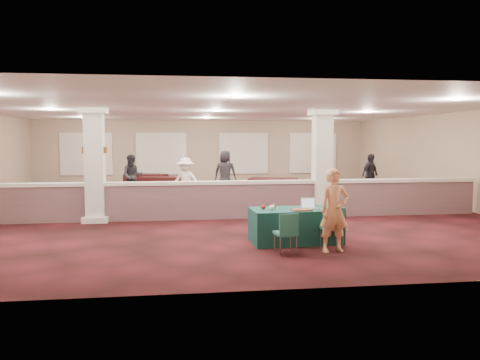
{
  "coord_description": "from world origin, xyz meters",
  "views": [
    {
      "loc": [
        -1.22,
        -14.84,
        2.3
      ],
      "look_at": [
        0.49,
        -2.0,
        1.17
      ],
      "focal_mm": 35.0,
      "sensor_mm": 36.0,
      "label": 1
    }
  ],
  "objects": [
    {
      "name": "laptop_screen",
      "position": [
        1.67,
        -4.72,
        0.89
      ],
      "size": [
        0.34,
        0.03,
        0.23
      ],
      "primitive_type": "cube",
      "rotation": [
        0.0,
        0.0,
        0.05
      ],
      "color": "#B9BABE",
      "rests_on": "near_table"
    },
    {
      "name": "screen_glow",
      "position": [
        1.67,
        -4.72,
        0.87
      ],
      "size": [
        0.31,
        0.02,
        0.2
      ],
      "primitive_type": "cube",
      "rotation": [
        0.0,
        0.0,
        0.05
      ],
      "color": "silver",
      "rests_on": "near_table"
    },
    {
      "name": "knitting",
      "position": [
        1.43,
        -5.06,
        0.77
      ],
      "size": [
        0.43,
        0.33,
        0.03
      ],
      "primitive_type": "cube",
      "rotation": [
        0.0,
        0.0,
        0.05
      ],
      "color": "#B2451C",
      "rests_on": "near_table"
    },
    {
      "name": "far_table_front_right",
      "position": [
        6.5,
        0.3,
        0.37
      ],
      "size": [
        1.83,
        0.94,
        0.74
      ],
      "primitive_type": "cube",
      "rotation": [
        0.0,
        0.0,
        -0.02
      ],
      "color": "black",
      "rests_on": "ground"
    },
    {
      "name": "far_table_front_left",
      "position": [
        -6.5,
        0.83,
        0.37
      ],
      "size": [
        1.97,
        1.31,
        0.73
      ],
      "primitive_type": "cube",
      "rotation": [
        0.0,
        0.0,
        0.25
      ],
      "color": "black",
      "rests_on": "ground"
    },
    {
      "name": "column_left",
      "position": [
        -3.5,
        -1.5,
        1.64
      ],
      "size": [
        0.72,
        0.72,
        3.2
      ],
      "color": "silver",
      "rests_on": "ground"
    },
    {
      "name": "near_table",
      "position": [
        1.36,
        -4.8,
        0.38
      ],
      "size": [
        2.02,
        1.09,
        0.76
      ],
      "primitive_type": "cube",
      "rotation": [
        0.0,
        0.0,
        0.05
      ],
      "color": "#103C39",
      "rests_on": "ground"
    },
    {
      "name": "yarn_red",
      "position": [
        0.64,
        -4.79,
        0.81
      ],
      "size": [
        0.1,
        0.1,
        0.1
      ],
      "primitive_type": "sphere",
      "color": "maroon",
      "rests_on": "near_table"
    },
    {
      "name": "yarn_grey",
      "position": [
        0.89,
        -4.7,
        0.81
      ],
      "size": [
        0.11,
        0.11,
        0.11
      ],
      "primitive_type": "sphere",
      "color": "#535358",
      "rests_on": "near_table"
    },
    {
      "name": "column_right",
      "position": [
        3.0,
        -1.5,
        1.64
      ],
      "size": [
        0.72,
        0.72,
        3.2
      ],
      "color": "silver",
      "rests_on": "ground"
    },
    {
      "name": "wall_back",
      "position": [
        0.0,
        8.0,
        1.6
      ],
      "size": [
        16.0,
        0.04,
        3.2
      ],
      "primitive_type": "cube",
      "color": "gray",
      "rests_on": "ground"
    },
    {
      "name": "sconce_right",
      "position": [
        -3.22,
        -1.5,
        2.0
      ],
      "size": [
        0.12,
        0.12,
        0.18
      ],
      "color": "brown",
      "rests_on": "column_left"
    },
    {
      "name": "attendee_b",
      "position": [
        -0.96,
        1.64,
        0.83
      ],
      "size": [
        1.16,
        0.8,
        1.66
      ],
      "primitive_type": "imported",
      "rotation": [
        0.0,
        0.0,
        -0.33
      ],
      "color": "silver",
      "rests_on": "ground"
    },
    {
      "name": "wall_right",
      "position": [
        8.0,
        0.0,
        1.6
      ],
      "size": [
        0.04,
        16.0,
        3.2
      ],
      "primitive_type": "cube",
      "color": "gray",
      "rests_on": "ground"
    },
    {
      "name": "attendee_a",
      "position": [
        -3.01,
        3.96,
        0.85
      ],
      "size": [
        0.84,
        0.5,
        1.69
      ],
      "primitive_type": "imported",
      "rotation": [
        0.0,
        0.0,
        0.06
      ],
      "color": "black",
      "rests_on": "ground"
    },
    {
      "name": "far_table_back_left",
      "position": [
        -2.66,
        6.5,
        0.36
      ],
      "size": [
        2.0,
        1.49,
        0.73
      ],
      "primitive_type": "cube",
      "rotation": [
        0.0,
        0.0,
        -0.37
      ],
      "color": "black",
      "rests_on": "ground"
    },
    {
      "name": "scissors",
      "position": [
        2.05,
        -5.05,
        0.76
      ],
      "size": [
        0.13,
        0.04,
        0.01
      ],
      "primitive_type": "cube",
      "rotation": [
        0.0,
        0.0,
        0.05
      ],
      "color": "red",
      "rests_on": "near_table"
    },
    {
      "name": "wall_front",
      "position": [
        0.0,
        -8.0,
        1.6
      ],
      "size": [
        16.0,
        0.04,
        3.2
      ],
      "primitive_type": "cube",
      "color": "gray",
      "rests_on": "ground"
    },
    {
      "name": "laptop_base",
      "position": [
        1.68,
        -4.83,
        0.77
      ],
      "size": [
        0.35,
        0.26,
        0.02
      ],
      "primitive_type": "cube",
      "rotation": [
        0.0,
        0.0,
        0.05
      ],
      "color": "#B9BABE",
      "rests_on": "near_table"
    },
    {
      "name": "far_table_back_center",
      "position": [
        -2.0,
        5.47,
        0.34
      ],
      "size": [
        1.85,
        1.26,
        0.68
      ],
      "primitive_type": "cube",
      "rotation": [
        0.0,
        0.0,
        -0.27
      ],
      "color": "black",
      "rests_on": "ground"
    },
    {
      "name": "yarn_cream",
      "position": [
        0.8,
        -4.93,
        0.81
      ],
      "size": [
        0.11,
        0.11,
        0.11
      ],
      "primitive_type": "sphere",
      "color": "beige",
      "rests_on": "near_table"
    },
    {
      "name": "sconce_left",
      "position": [
        -3.78,
        -1.5,
        2.0
      ],
      "size": [
        0.12,
        0.12,
        0.18
      ],
      "color": "brown",
      "rests_on": "column_left"
    },
    {
      "name": "ground",
      "position": [
        0.0,
        0.0,
        0.0
      ],
      "size": [
        16.0,
        16.0,
        0.0
      ],
      "primitive_type": "plane",
      "color": "#411016",
      "rests_on": "ground"
    },
    {
      "name": "ceiling",
      "position": [
        0.0,
        0.0,
        3.2
      ],
      "size": [
        16.0,
        16.0,
        0.02
      ],
      "primitive_type": "cube",
      "color": "silver",
      "rests_on": "wall_back"
    },
    {
      "name": "conf_chair_side",
      "position": [
        0.93,
        -5.83,
        0.49
      ],
      "size": [
        0.46,
        0.47,
        0.83
      ],
      "rotation": [
        0.0,
        0.0,
        0.12
      ],
      "color": "#216054",
      "rests_on": "ground"
    },
    {
      "name": "attendee_d",
      "position": [
        0.68,
        3.99,
        0.93
      ],
      "size": [
        1.01,
        0.72,
        1.85
      ],
      "primitive_type": "imported",
      "rotation": [
        0.0,
        0.0,
        2.87
      ],
      "color": "black",
      "rests_on": "ground"
    },
    {
      "name": "far_table_back_right",
      "position": [
        2.5,
        3.2,
        0.38
      ],
      "size": [
        2.09,
        1.5,
        0.77
      ],
      "primitive_type": "cube",
      "rotation": [
        0.0,
        0.0,
        -0.33
      ],
      "color": "black",
      "rests_on": "ground"
    },
    {
      "name": "woman",
      "position": [
        1.92,
        -5.75,
        0.85
      ],
      "size": [
        0.66,
        0.49,
        1.71
      ],
      "primitive_type": "imported",
      "rotation": [
        0.0,
        0.0,
        0.13
      ],
      "color": "tan",
      "rests_on": "ground"
    },
    {
      "name": "far_table_front_center",
      "position": [
        -2.0,
        0.3,
        0.36
      ],
      "size": [
        1.84,
        1.01,
        0.72
      ],
      "primitive_type": "cube",
      "rotation": [
        0.0,
        0.0,
        -0.07
      ],
      "color": "black",
      "rests_on": "ground"
    },
    {
      "name": "conf_chair_main",
      "position": [
        1.99,
        -5.52,
        0.52
      ],
      "size": [
        0.46,
        0.46,
        0.88
      ],
      "rotation": [
        0.0,
        0.0,
        0.04
      ],
      "color": "#216054",
      "rests_on": "ground"
    },
    {
      "name": "partition_wall",
      "position": [
        0.0,
        -1.5,
        0.57
      ],
      "size": [
        15.6,
        0.28,
        1.1
      ],
      "color": "brown",
      "rests_on": "ground"
    },
    {
      "name": "attendee_c",
      "position": [
        6.5,
        3.18,
        0.85
      ],
      "size": [
        1.1,
        0.95,
        1.71
      ],
      "primitive_type": "imported",
      "rotation": [
        0.0,
        0.0,
        0.58
      ],
      "color": "black",
      "rests_on": "ground"
    }
  ]
}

